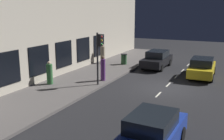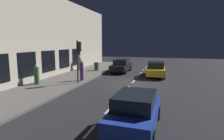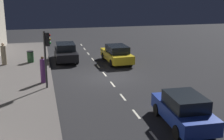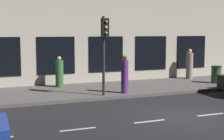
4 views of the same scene
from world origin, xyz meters
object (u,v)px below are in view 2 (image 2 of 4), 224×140
object	(u,v)px
pedestrian_2	(37,75)
traffic_light	(79,53)
pedestrian_1	(82,71)
trash_bin	(96,66)
parked_car_2	(156,69)
parked_car_0	(135,111)
pedestrian_0	(80,63)
parked_car_1	(121,66)

from	to	relation	value
pedestrian_2	traffic_light	bearing A→B (deg)	-87.22
pedestrian_1	trash_bin	xyz separation A→B (m)	(0.98, -6.26, -0.35)
parked_car_2	pedestrian_2	distance (m)	12.00
parked_car_0	trash_bin	distance (m)	16.10
pedestrian_1	pedestrian_0	bearing A→B (deg)	-178.31
parked_car_0	pedestrian_2	size ratio (longest dim) A/B	2.51
parked_car_0	pedestrian_2	xyz separation A→B (m)	(9.34, -5.53, 0.11)
parked_car_2	pedestrian_1	world-z (taller)	pedestrian_1
trash_bin	parked_car_1	bearing A→B (deg)	-169.36
pedestrian_1	trash_bin	distance (m)	6.34
pedestrian_0	pedestrian_2	bearing A→B (deg)	117.09
pedestrian_1	pedestrian_2	size ratio (longest dim) A/B	1.11
pedestrian_0	pedestrian_2	distance (m)	8.43
parked_car_1	pedestrian_0	bearing A→B (deg)	10.96
traffic_light	parked_car_0	world-z (taller)	traffic_light
parked_car_0	trash_bin	size ratio (longest dim) A/B	4.18
parked_car_2	parked_car_0	bearing A→B (deg)	-92.76
parked_car_2	pedestrian_0	bearing A→B (deg)	171.59
parked_car_2	pedestrian_1	size ratio (longest dim) A/B	2.48
traffic_light	parked_car_1	distance (m)	8.44
pedestrian_0	pedestrian_1	bearing A→B (deg)	143.94
parked_car_0	pedestrian_1	world-z (taller)	pedestrian_1
traffic_light	pedestrian_2	xyz separation A→B (m)	(3.28, 1.37, -1.84)
traffic_light	parked_car_1	size ratio (longest dim) A/B	0.81
parked_car_1	parked_car_2	world-z (taller)	same
pedestrian_1	pedestrian_2	xyz separation A→B (m)	(2.97, 2.53, -0.10)
traffic_light	pedestrian_1	bearing A→B (deg)	-74.93
parked_car_0	trash_bin	xyz separation A→B (m)	(7.36, -14.32, -0.14)
pedestrian_1	trash_bin	size ratio (longest dim) A/B	1.84
parked_car_0	parked_car_2	xyz separation A→B (m)	(-0.09, -12.94, 0.00)
parked_car_0	traffic_light	bearing A→B (deg)	133.19
parked_car_2	parked_car_1	bearing A→B (deg)	153.19
pedestrian_0	pedestrian_1	distance (m)	6.67
parked_car_0	pedestrian_2	bearing A→B (deg)	151.26
traffic_light	pedestrian_0	xyz separation A→B (m)	(3.44, -7.06, -1.72)
pedestrian_0	trash_bin	xyz separation A→B (m)	(-2.15, -0.36, -0.36)
traffic_light	pedestrian_1	world-z (taller)	traffic_light
parked_car_2	pedestrian_0	size ratio (longest dim) A/B	2.42
pedestrian_1	pedestrian_2	world-z (taller)	pedestrian_1
pedestrian_2	trash_bin	xyz separation A→B (m)	(-1.98, -8.79, -0.25)
traffic_light	trash_bin	size ratio (longest dim) A/B	3.70
parked_car_0	pedestrian_0	distance (m)	16.89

